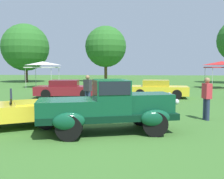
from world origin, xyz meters
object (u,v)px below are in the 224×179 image
feature_pickup_truck (108,106)px  canopy_tent_center_field (222,64)px  canopy_tent_left_field (43,64)px  neighbor_convertible (7,111)px  spectator_by_row (88,90)px  show_car_yellow (158,89)px  spectator_near_truck (207,97)px  show_car_burgundy (67,89)px

feature_pickup_truck → canopy_tent_center_field: canopy_tent_center_field is taller
feature_pickup_truck → canopy_tent_left_field: (-8.55, 17.50, 1.56)m
canopy_tent_left_field → neighbor_convertible: bearing=-73.8°
spectator_by_row → canopy_tent_left_field: canopy_tent_left_field is taller
show_car_yellow → spectator_near_truck: 7.41m
feature_pickup_truck → spectator_by_row: 5.19m
neighbor_convertible → show_car_burgundy: size_ratio=1.04×
show_car_burgundy → show_car_yellow: bearing=4.2°
spectator_by_row → feature_pickup_truck: bearing=-72.5°
canopy_tent_center_field → show_car_yellow: bearing=-130.3°
show_car_yellow → spectator_near_truck: size_ratio=2.45×
feature_pickup_truck → neighbor_convertible: (-3.56, 0.34, -0.29)m
feature_pickup_truck → show_car_yellow: 9.85m
canopy_tent_left_field → canopy_tent_center_field: 18.20m
canopy_tent_left_field → show_car_burgundy: bearing=-60.6°
show_car_burgundy → canopy_tent_left_field: (-4.76, 8.45, 1.82)m
spectator_near_truck → neighbor_convertible: bearing=-165.5°
show_car_yellow → canopy_tent_left_field: bearing=144.2°
canopy_tent_center_field → show_car_burgundy: bearing=-146.6°
neighbor_convertible → canopy_tent_center_field: (13.20, 17.59, 1.84)m
feature_pickup_truck → canopy_tent_left_field: 19.54m
spectator_by_row → canopy_tent_left_field: size_ratio=0.58×
neighbor_convertible → show_car_yellow: neighbor_convertible is taller
feature_pickup_truck → canopy_tent_left_field: bearing=116.0°
neighbor_convertible → show_car_yellow: (6.07, 9.19, 0.02)m
spectator_near_truck → canopy_tent_left_field: (-12.25, 15.28, 1.51)m
show_car_burgundy → show_car_yellow: same height
neighbor_convertible → spectator_by_row: bearing=66.6°
spectator_near_truck → spectator_by_row: (-5.26, 2.73, 0.00)m
show_car_burgundy → canopy_tent_center_field: 16.20m
spectator_near_truck → canopy_tent_left_field: canopy_tent_left_field is taller
spectator_by_row → canopy_tent_center_field: size_ratio=0.61×
show_car_burgundy → canopy_tent_left_field: size_ratio=1.54×
feature_pickup_truck → spectator_near_truck: bearing=31.0°
show_car_yellow → spectator_by_row: (-4.07, -4.57, 0.31)m
show_car_burgundy → spectator_by_row: spectator_by_row is taller
feature_pickup_truck → neighbor_convertible: 3.58m
neighbor_convertible → show_car_burgundy: 8.72m
neighbor_convertible → show_car_burgundy: (-0.24, 8.72, 0.02)m
show_car_yellow → canopy_tent_left_field: (-11.07, 7.98, 1.82)m
spectator_near_truck → canopy_tent_center_field: bearing=69.3°
show_car_yellow → spectator_by_row: bearing=-131.7°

